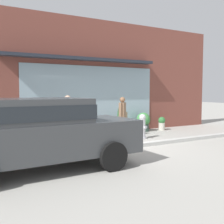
% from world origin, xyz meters
% --- Properties ---
extents(ground_plane, '(60.00, 60.00, 0.00)m').
position_xyz_m(ground_plane, '(0.00, 0.00, 0.00)').
color(ground_plane, '#9E9B93').
extents(curb_strip, '(14.00, 0.24, 0.12)m').
position_xyz_m(curb_strip, '(0.00, -0.20, 0.06)').
color(curb_strip, '#B2B2AD').
rests_on(curb_strip, ground_plane).
extents(storefront, '(14.00, 0.81, 4.79)m').
position_xyz_m(storefront, '(0.01, 3.19, 2.35)').
color(storefront, brown).
rests_on(storefront, ground_plane).
extents(fire_hydrant, '(0.41, 0.38, 0.94)m').
position_xyz_m(fire_hydrant, '(1.57, 1.01, 0.47)').
color(fire_hydrant, '#B2B2B7').
rests_on(fire_hydrant, ground_plane).
extents(pedestrian_with_handbag, '(0.55, 0.43, 1.58)m').
position_xyz_m(pedestrian_with_handbag, '(1.09, 1.65, 0.90)').
color(pedestrian_with_handbag, '#8E333D').
rests_on(pedestrian_with_handbag, ground_plane).
extents(pedestrian_passerby, '(0.27, 0.47, 1.65)m').
position_xyz_m(pedestrian_passerby, '(-0.95, 2.24, 0.97)').
color(pedestrian_passerby, '#475675').
rests_on(pedestrian_passerby, ground_plane).
extents(parked_car_dark_gray, '(4.58, 2.07, 1.65)m').
position_xyz_m(parked_car_dark_gray, '(-3.07, -1.24, 0.94)').
color(parked_car_dark_gray, '#383A3D').
rests_on(parked_car_dark_gray, ground_plane).
extents(potted_plant_trailing_edge, '(0.61, 0.61, 0.84)m').
position_xyz_m(potted_plant_trailing_edge, '(2.73, 2.52, 0.44)').
color(potted_plant_trailing_edge, '#33473D').
rests_on(potted_plant_trailing_edge, ground_plane).
extents(potted_plant_corner_tall, '(0.28, 0.28, 1.32)m').
position_xyz_m(potted_plant_corner_tall, '(-0.20, 2.41, 0.63)').
color(potted_plant_corner_tall, '#33473D').
rests_on(potted_plant_corner_tall, ground_plane).
extents(potted_plant_window_left, '(0.25, 0.25, 1.11)m').
position_xyz_m(potted_plant_window_left, '(1.48, 2.63, 0.53)').
color(potted_plant_window_left, '#4C4C51').
rests_on(potted_plant_window_left, ground_plane).
extents(potted_plant_window_right, '(0.32, 0.32, 0.62)m').
position_xyz_m(potted_plant_window_right, '(3.69, 2.38, 0.33)').
color(potted_plant_window_right, '#B7B2A3').
rests_on(potted_plant_window_right, ground_plane).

